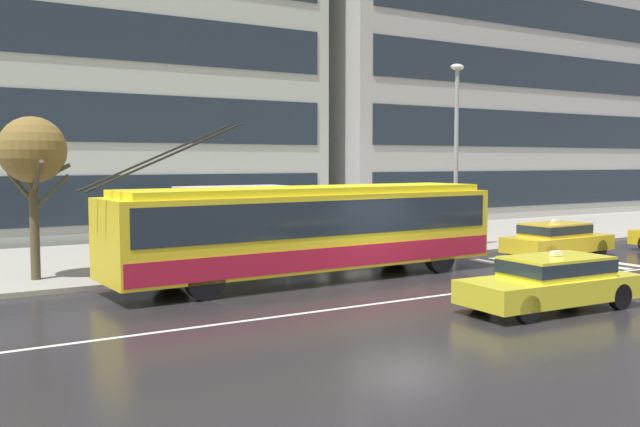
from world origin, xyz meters
name	(u,v)px	position (x,y,z in m)	size (l,w,h in m)	color
ground_plane	(407,289)	(0.00, 0.00, 0.00)	(160.00, 160.00, 0.00)	#252326
sidewalk_slab	(255,250)	(0.00, 9.31, 0.07)	(80.00, 10.00, 0.14)	gray
crosswalk_stripe_edge_near	(521,267)	(5.73, 1.15, 0.00)	(0.44, 4.40, 0.01)	beige
crosswalk_stripe_inner_a	(539,265)	(6.63, 1.15, 0.00)	(0.44, 4.40, 0.01)	beige
crosswalk_stripe_center	(557,263)	(7.53, 1.15, 0.00)	(0.44, 4.40, 0.01)	beige
crosswalk_stripe_inner_b	(575,261)	(8.43, 1.15, 0.00)	(0.44, 4.40, 0.01)	beige
crosswalk_stripe_edge_far	(591,259)	(9.33, 1.15, 0.00)	(0.44, 4.40, 0.01)	beige
lane_centre_line	(436,296)	(0.00, -1.20, 0.00)	(72.00, 0.14, 0.01)	silver
trolleybus	(311,228)	(-1.45, 2.71, 1.53)	(12.78, 2.97, 4.54)	yellow
taxi_oncoming_near	(552,280)	(1.23, -3.94, 0.70)	(4.62, 1.94, 1.39)	yellow
taxi_ahead_of_bus	(557,238)	(8.75, 2.22, 0.70)	(4.38, 1.89, 1.39)	yellow
bus_shelter	(231,206)	(-2.42, 6.22, 2.03)	(3.65, 1.57, 2.56)	gray
pedestrian_at_shelter	(390,211)	(3.20, 4.98, 1.75)	(1.07, 1.07, 1.99)	black
pedestrian_approaching_curb	(249,212)	(-1.40, 6.95, 1.77)	(1.19, 1.19, 2.00)	#464451
street_lamp	(456,141)	(6.29, 4.95, 4.26)	(0.60, 0.32, 7.00)	gray
street_tree_bare	(32,153)	(-8.54, 6.15, 3.75)	(1.94, 2.13, 4.63)	#4D432B
office_tower_corner_right	(476,52)	(21.41, 19.63, 10.68)	(26.57, 11.33, 21.33)	#ABADA7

